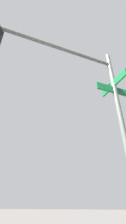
# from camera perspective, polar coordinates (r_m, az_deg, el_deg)

# --- Properties ---
(traffic_signal_near) EXTENTS (3.41, 2.19, 5.64)m
(traffic_signal_near) POSITION_cam_1_polar(r_m,az_deg,el_deg) (3.59, 0.38, 9.90)
(traffic_signal_near) COLOR #474C47
(traffic_signal_near) RESTS_ON ground_plane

